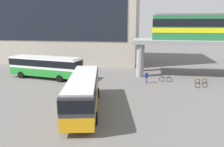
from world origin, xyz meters
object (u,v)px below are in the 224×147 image
Objects in this scene: bicycle_orange at (201,81)px; bicycle_brown at (201,85)px; station_building at (68,19)px; train at (220,27)px; bus_secondary at (45,65)px; pedestrian_walking_across at (146,78)px; bicycle_black at (165,79)px; bus_main at (83,89)px.

bicycle_brown is at bearing -101.35° from bicycle_orange.
station_building is 30.11m from bicycle_orange.
station_building is at bearing 158.66° from train.
station_building is 2.63× the size of bus_secondary.
bicycle_brown is at bearing -3.60° from bus_secondary.
bicycle_orange is (-3.17, -4.83, -7.15)m from train.
bus_secondary is 14.79m from pedestrian_walking_across.
bus_secondary is at bearing -82.04° from station_building.
train is 11.53m from bicycle_black.
bus_secondary is 21.79m from bicycle_brown.
bicycle_brown is at bearing -7.84° from pedestrian_walking_across.
train is 1.74× the size of bus_secondary.
bicycle_brown is (-3.55, -6.74, -7.15)m from train.
train is 11.94× the size of pedestrian_walking_across.
bus_secondary is at bearing 178.41° from pedestrian_walking_across.
pedestrian_walking_across reaches higher than bicycle_orange.
bicycle_brown is (12.70, 9.36, -1.63)m from bus_main.
bus_main is 6.58× the size of bicycle_orange.
bus_secondary is 6.57× the size of bicycle_orange.
station_building reaches higher than bicycle_orange.
pedestrian_walking_across is (5.75, 10.31, -1.22)m from bus_main.
bicycle_black is at bearing -37.86° from station_building.
bicycle_black is 2.97m from pedestrian_walking_across.
bicycle_brown is 7.03m from pedestrian_walking_across.
train is at bearing 56.73° from bicycle_orange.
train reaches higher than pedestrian_walking_across.
bus_main is at bearing -143.62° from bicycle_brown.
bicycle_black is at bearing 176.46° from bicycle_orange.
bus_secondary is at bearing 176.40° from bicycle_brown.
bicycle_black is (-7.83, -4.54, -7.15)m from train.
bicycle_black is (17.41, 0.83, -1.63)m from bus_secondary.
bus_main is (11.24, -26.84, -6.87)m from station_building.
train is 11.67× the size of bicycle_brown.
station_building reaches higher than bus_secondary.
bicycle_black is 1.04× the size of bicycle_orange.
bicycle_brown is at bearing -117.79° from train.
bicycle_orange is (22.07, 0.55, -1.63)m from bus_secondary.
pedestrian_walking_across is (16.99, -16.53, -8.09)m from station_building.
bus_secondary is 22.14m from bicycle_orange.
station_building is 29.90m from bus_main.
train is (27.49, -10.74, -1.35)m from station_building.
bus_secondary is at bearing 129.96° from bus_main.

